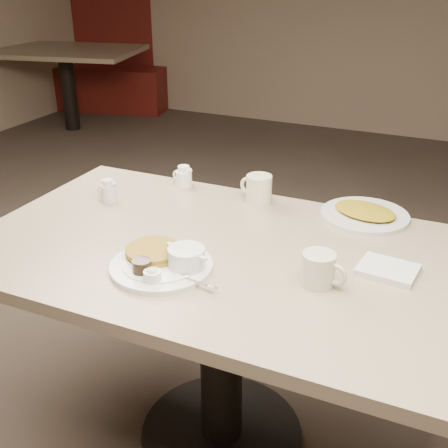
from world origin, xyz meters
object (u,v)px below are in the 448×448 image
at_px(hash_plate, 365,214).
at_px(creamer_right, 184,177).
at_px(booth_back_left, 103,70).
at_px(diner_table, 221,297).
at_px(coffee_mug_far, 258,189).
at_px(creamer_left, 108,191).
at_px(coffee_mug_near, 319,269).
at_px(main_plate, 165,261).

bearing_deg(hash_plate, creamer_right, 179.98).
height_order(creamer_right, booth_back_left, booth_back_left).
height_order(diner_table, coffee_mug_far, coffee_mug_far).
bearing_deg(creamer_left, booth_back_left, 126.05).
relative_size(diner_table, coffee_mug_near, 11.49).
height_order(creamer_left, booth_back_left, booth_back_left).
height_order(coffee_mug_far, booth_back_left, booth_back_left).
distance_m(coffee_mug_near, booth_back_left, 5.12).
relative_size(main_plate, booth_back_left, 0.20).
height_order(diner_table, booth_back_left, booth_back_left).
height_order(coffee_mug_far, creamer_right, coffee_mug_far).
distance_m(creamer_left, creamer_right, 0.29).
bearing_deg(diner_table, main_plate, -118.22).
bearing_deg(creamer_left, hash_plate, 15.38).
bearing_deg(coffee_mug_near, hash_plate, 87.20).
bearing_deg(coffee_mug_far, hash_plate, 4.48).
bearing_deg(booth_back_left, creamer_left, -53.95).
distance_m(diner_table, booth_back_left, 4.84).
relative_size(main_plate, coffee_mug_near, 2.83).
bearing_deg(creamer_right, coffee_mug_far, -5.36).
bearing_deg(coffee_mug_far, diner_table, -86.07).
distance_m(creamer_left, hash_plate, 0.88).
xyz_separation_m(diner_table, hash_plate, (0.34, 0.39, 0.18)).
xyz_separation_m(main_plate, creamer_right, (-0.24, 0.56, 0.01)).
relative_size(coffee_mug_near, creamer_right, 1.44).
bearing_deg(coffee_mug_far, main_plate, -97.19).
xyz_separation_m(coffee_mug_near, booth_back_left, (-3.41, 3.79, -0.39)).
distance_m(main_plate, creamer_right, 0.61).
bearing_deg(creamer_right, hash_plate, -0.02).
bearing_deg(coffee_mug_far, creamer_right, 174.64).
xyz_separation_m(coffee_mug_far, booth_back_left, (-3.07, 3.35, -0.39)).
bearing_deg(creamer_right, main_plate, -66.82).
bearing_deg(coffee_mug_near, creamer_left, 163.94).
height_order(coffee_mug_near, hash_plate, coffee_mug_near).
relative_size(coffee_mug_near, booth_back_left, 0.07).
xyz_separation_m(coffee_mug_far, creamer_left, (-0.48, -0.20, -0.01)).
xyz_separation_m(diner_table, main_plate, (-0.09, -0.17, 0.19)).
distance_m(diner_table, coffee_mug_far, 0.42).
bearing_deg(hash_plate, main_plate, -127.61).
relative_size(diner_table, main_plate, 4.06).
bearing_deg(creamer_left, main_plate, -38.49).
xyz_separation_m(creamer_right, booth_back_left, (-2.76, 3.32, -0.38)).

